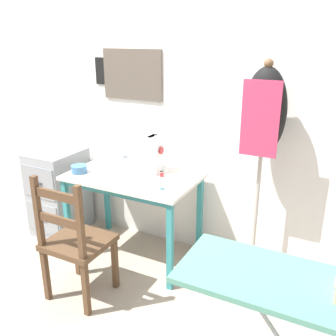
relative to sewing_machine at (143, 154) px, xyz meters
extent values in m
plane|color=tan|center=(-0.01, -0.44, -0.84)|extent=(14.00, 14.00, 0.00)
cube|color=silver|center=(-0.01, 0.23, 0.44)|extent=(10.00, 0.05, 2.55)
cube|color=brown|center=(-0.20, 0.20, 0.58)|extent=(0.54, 0.02, 0.40)
cube|color=black|center=(-0.46, 0.20, 0.59)|extent=(0.21, 0.01, 0.22)
cube|color=silver|center=(-0.01, -0.13, -0.15)|extent=(0.99, 0.60, 0.02)
cube|color=teal|center=(-0.01, -0.40, -0.18)|extent=(0.91, 0.03, 0.04)
cube|color=teal|center=(-0.47, -0.40, -0.50)|extent=(0.04, 0.04, 0.68)
cube|color=teal|center=(0.45, -0.40, -0.50)|extent=(0.04, 0.04, 0.68)
cube|color=teal|center=(-0.47, 0.13, -0.50)|extent=(0.04, 0.04, 0.68)
cube|color=teal|center=(0.45, 0.13, -0.50)|extent=(0.04, 0.04, 0.68)
cube|color=white|center=(-0.02, 0.00, -0.10)|extent=(0.36, 0.16, 0.08)
cube|color=white|center=(0.11, 0.00, 0.05)|extent=(0.09, 0.13, 0.21)
cube|color=white|center=(-0.04, 0.00, 0.12)|extent=(0.32, 0.12, 0.07)
cube|color=white|center=(-0.18, 0.00, 0.01)|extent=(0.04, 0.09, 0.14)
cylinder|color=#B22D2D|center=(0.17, 0.00, 0.05)|extent=(0.02, 0.06, 0.06)
cylinder|color=#99999E|center=(0.11, 0.00, 0.17)|extent=(0.01, 0.01, 0.02)
cylinder|color=teal|center=(-0.41, -0.28, -0.11)|extent=(0.12, 0.12, 0.06)
cylinder|color=#243D54|center=(-0.41, -0.28, -0.08)|extent=(0.10, 0.10, 0.01)
cube|color=silver|center=(0.37, -0.32, -0.14)|extent=(0.09, 0.08, 0.00)
cube|color=silver|center=(0.36, -0.33, -0.14)|extent=(0.06, 0.10, 0.00)
torus|color=#2870B7|center=(0.32, -0.27, -0.14)|extent=(0.03, 0.03, 0.01)
torus|color=#2870B7|center=(0.32, -0.27, -0.14)|extent=(0.03, 0.03, 0.01)
cylinder|color=red|center=(0.20, -0.06, -0.12)|extent=(0.03, 0.03, 0.04)
cylinder|color=beige|center=(0.20, -0.06, -0.10)|extent=(0.04, 0.04, 0.00)
cylinder|color=beige|center=(0.20, -0.06, -0.14)|extent=(0.04, 0.04, 0.00)
cube|color=#513823|center=(-0.08, -0.72, -0.44)|extent=(0.40, 0.38, 0.04)
cube|color=#513823|center=(-0.25, -0.56, -0.65)|extent=(0.04, 0.04, 0.38)
cube|color=#513823|center=(0.09, -0.56, -0.65)|extent=(0.04, 0.04, 0.38)
cube|color=#513823|center=(-0.25, -0.88, -0.65)|extent=(0.04, 0.04, 0.38)
cube|color=#513823|center=(0.09, -0.88, -0.65)|extent=(0.04, 0.04, 0.38)
cube|color=#513823|center=(-0.25, -0.88, -0.18)|extent=(0.04, 0.04, 0.48)
cube|color=#513823|center=(0.09, -0.88, -0.18)|extent=(0.04, 0.04, 0.48)
cube|color=#513823|center=(-0.08, -0.88, -0.03)|extent=(0.34, 0.02, 0.06)
cube|color=#513823|center=(-0.08, -0.88, -0.20)|extent=(0.34, 0.02, 0.06)
cube|color=#93999E|center=(-0.84, -0.08, -0.46)|extent=(0.38, 0.46, 0.76)
cube|color=gray|center=(-0.84, -0.31, -0.29)|extent=(0.35, 0.01, 0.27)
cube|color=#333338|center=(-0.84, -0.32, -0.29)|extent=(0.10, 0.01, 0.02)
cube|color=gray|center=(-0.84, -0.31, -0.63)|extent=(0.35, 0.01, 0.27)
cube|color=#333338|center=(-0.84, -0.32, -0.63)|extent=(0.10, 0.01, 0.02)
cylinder|color=#846647|center=(0.92, 0.02, -0.82)|extent=(0.32, 0.32, 0.03)
cylinder|color=#ADA89E|center=(0.92, 0.02, -0.30)|extent=(0.03, 0.03, 1.02)
ellipsoid|color=black|center=(0.92, 0.02, 0.41)|extent=(0.28, 0.20, 0.58)
sphere|color=brown|center=(0.92, 0.02, 0.71)|extent=(0.06, 0.06, 0.06)
cube|color=#C63356|center=(0.92, -0.09, 0.38)|extent=(0.24, 0.01, 0.48)
cube|color=#518E7A|center=(1.44, -1.14, -0.01)|extent=(1.06, 0.38, 0.02)
camera|label=1|loc=(1.46, -2.40, 0.87)|focal=40.00mm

